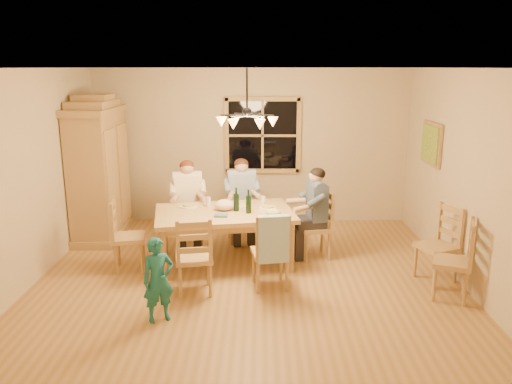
{
  "coord_description": "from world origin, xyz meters",
  "views": [
    {
      "loc": [
        0.17,
        -6.21,
        2.71
      ],
      "look_at": [
        0.11,
        0.1,
        1.13
      ],
      "focal_mm": 35.0,
      "sensor_mm": 36.0,
      "label": 1
    }
  ],
  "objects_px": {
    "chair_near_right": "(270,264)",
    "adult_slate_man": "(316,202)",
    "chandelier": "(247,120)",
    "child": "(158,280)",
    "chair_end_right": "(315,237)",
    "adult_woman": "(188,192)",
    "chair_far_right": "(242,222)",
    "chair_spare_front": "(451,274)",
    "armoire": "(99,173)",
    "chair_far_left": "(189,225)",
    "dining_table": "(225,218)",
    "wine_bottle_a": "(236,199)",
    "chair_near_left": "(194,269)",
    "chair_spare_back": "(436,258)",
    "wine_bottle_b": "(249,201)",
    "adult_plaid_man": "(242,190)",
    "chair_end_left": "(130,248)"
  },
  "relations": [
    {
      "from": "chair_far_right",
      "to": "chair_end_right",
      "type": "relative_size",
      "value": 1.0
    },
    {
      "from": "dining_table",
      "to": "chair_far_right",
      "type": "height_order",
      "value": "chair_far_right"
    },
    {
      "from": "wine_bottle_b",
      "to": "chair_spare_back",
      "type": "distance_m",
      "value": 2.57
    },
    {
      "from": "adult_slate_man",
      "to": "chair_far_left",
      "type": "bearing_deg",
      "value": 63.43
    },
    {
      "from": "chair_spare_back",
      "to": "chair_far_left",
      "type": "bearing_deg",
      "value": 44.52
    },
    {
      "from": "chair_far_left",
      "to": "adult_woman",
      "type": "height_order",
      "value": "adult_woman"
    },
    {
      "from": "chair_far_left",
      "to": "adult_slate_man",
      "type": "xyz_separation_m",
      "value": [
        1.92,
        -0.56,
        0.54
      ]
    },
    {
      "from": "chair_far_left",
      "to": "chair_end_right",
      "type": "height_order",
      "value": "same"
    },
    {
      "from": "chandelier",
      "to": "adult_plaid_man",
      "type": "height_order",
      "value": "chandelier"
    },
    {
      "from": "chair_far_right",
      "to": "wine_bottle_a",
      "type": "height_order",
      "value": "wine_bottle_a"
    },
    {
      "from": "chair_far_right",
      "to": "chair_spare_front",
      "type": "xyz_separation_m",
      "value": [
        2.58,
        -2.02,
        0.0
      ]
    },
    {
      "from": "wine_bottle_b",
      "to": "wine_bottle_a",
      "type": "bearing_deg",
      "value": 149.05
    },
    {
      "from": "chair_near_left",
      "to": "wine_bottle_a",
      "type": "distance_m",
      "value": 1.26
    },
    {
      "from": "chair_near_right",
      "to": "adult_woman",
      "type": "bearing_deg",
      "value": 117.9
    },
    {
      "from": "chair_far_right",
      "to": "chair_spare_front",
      "type": "relative_size",
      "value": 1.0
    },
    {
      "from": "chair_end_right",
      "to": "adult_woman",
      "type": "height_order",
      "value": "adult_woman"
    },
    {
      "from": "chair_far_right",
      "to": "chair_spare_back",
      "type": "distance_m",
      "value": 2.99
    },
    {
      "from": "chandelier",
      "to": "chair_end_right",
      "type": "height_order",
      "value": "chandelier"
    },
    {
      "from": "adult_woman",
      "to": "chair_near_left",
      "type": "bearing_deg",
      "value": 90.0
    },
    {
      "from": "chair_near_right",
      "to": "adult_slate_man",
      "type": "xyz_separation_m",
      "value": [
        0.67,
        1.03,
        0.54
      ]
    },
    {
      "from": "chair_far_right",
      "to": "chair_end_right",
      "type": "distance_m",
      "value": 1.3
    },
    {
      "from": "adult_woman",
      "to": "adult_plaid_man",
      "type": "bearing_deg",
      "value": 180.0
    },
    {
      "from": "armoire",
      "to": "chair_far_right",
      "type": "height_order",
      "value": "armoire"
    },
    {
      "from": "chair_far_right",
      "to": "wine_bottle_b",
      "type": "relative_size",
      "value": 3.0
    },
    {
      "from": "adult_plaid_man",
      "to": "chair_end_right",
      "type": "bearing_deg",
      "value": 136.64
    },
    {
      "from": "wine_bottle_b",
      "to": "chair_near_left",
      "type": "bearing_deg",
      "value": -125.95
    },
    {
      "from": "armoire",
      "to": "chair_far_left",
      "type": "relative_size",
      "value": 2.32
    },
    {
      "from": "child",
      "to": "chair_near_left",
      "type": "bearing_deg",
      "value": 39.9
    },
    {
      "from": "chair_far_right",
      "to": "adult_woman",
      "type": "height_order",
      "value": "adult_woman"
    },
    {
      "from": "chair_end_left",
      "to": "chair_spare_front",
      "type": "distance_m",
      "value": 4.16
    },
    {
      "from": "chair_end_left",
      "to": "wine_bottle_a",
      "type": "bearing_deg",
      "value": 90.04
    },
    {
      "from": "dining_table",
      "to": "child",
      "type": "relative_size",
      "value": 2.17
    },
    {
      "from": "wine_bottle_a",
      "to": "chair_near_left",
      "type": "bearing_deg",
      "value": -115.42
    },
    {
      "from": "chandelier",
      "to": "adult_slate_man",
      "type": "bearing_deg",
      "value": 35.27
    },
    {
      "from": "wine_bottle_a",
      "to": "child",
      "type": "bearing_deg",
      "value": -114.25
    },
    {
      "from": "dining_table",
      "to": "chair_end_right",
      "type": "distance_m",
      "value": 1.36
    },
    {
      "from": "chair_spare_front",
      "to": "adult_plaid_man",
      "type": "bearing_deg",
      "value": 72.78
    },
    {
      "from": "armoire",
      "to": "chair_near_left",
      "type": "xyz_separation_m",
      "value": [
        1.78,
        -2.12,
        -0.75
      ]
    },
    {
      "from": "chair_end_right",
      "to": "adult_woman",
      "type": "distance_m",
      "value": 2.07
    },
    {
      "from": "chair_far_left",
      "to": "wine_bottle_a",
      "type": "relative_size",
      "value": 3.0
    },
    {
      "from": "adult_slate_man",
      "to": "child",
      "type": "xyz_separation_m",
      "value": [
        -1.89,
        -1.9,
        -0.37
      ]
    },
    {
      "from": "adult_woman",
      "to": "wine_bottle_b",
      "type": "xyz_separation_m",
      "value": [
        0.96,
        -0.87,
        0.08
      ]
    },
    {
      "from": "chair_near_right",
      "to": "child",
      "type": "bearing_deg",
      "value": -154.65
    },
    {
      "from": "chair_end_left",
      "to": "wine_bottle_b",
      "type": "distance_m",
      "value": 1.75
    },
    {
      "from": "chandelier",
      "to": "chair_end_left",
      "type": "height_order",
      "value": "chandelier"
    },
    {
      "from": "chair_far_left",
      "to": "child",
      "type": "distance_m",
      "value": 2.47
    },
    {
      "from": "chair_far_left",
      "to": "chair_end_right",
      "type": "bearing_deg",
      "value": 153.43
    },
    {
      "from": "chandelier",
      "to": "adult_woman",
      "type": "distance_m",
      "value": 2.0
    },
    {
      "from": "adult_plaid_man",
      "to": "chair_far_right",
      "type": "bearing_deg",
      "value": 180.0
    },
    {
      "from": "armoire",
      "to": "chair_end_right",
      "type": "relative_size",
      "value": 2.32
    }
  ]
}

